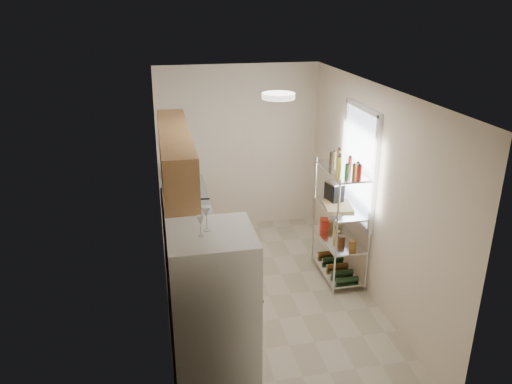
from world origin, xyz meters
TOP-DOWN VIEW (x-y plane):
  - room at (0.00, 0.00)m, footprint 2.52×4.42m
  - counter_run at (-0.92, 0.44)m, footprint 0.63×3.51m
  - upper_cabinets at (-1.05, 0.10)m, footprint 0.33×2.20m
  - range_hood at (-1.00, 0.90)m, footprint 0.50×0.60m
  - window at (1.23, 0.35)m, footprint 0.06×1.00m
  - bakers_rack at (1.00, 0.30)m, footprint 0.45×0.90m
  - ceiling_dome at (0.00, -0.30)m, footprint 0.34×0.34m
  - refrigerator at (-0.87, -1.59)m, footprint 0.71×0.71m
  - wine_glass_a at (-0.95, -1.63)m, footprint 0.06×0.06m
  - wine_glass_b at (-0.90, -1.54)m, footprint 0.07×0.07m
  - rice_cooker at (-0.96, 0.44)m, footprint 0.26×0.26m
  - frying_pan_large at (-0.97, 0.73)m, footprint 0.32×0.32m
  - frying_pan_small at (-0.88, 1.15)m, footprint 0.26×0.26m
  - cutting_board at (0.96, 0.30)m, footprint 0.40×0.48m
  - espresso_machine at (0.96, 0.48)m, footprint 0.21×0.27m
  - storage_bag at (0.90, 0.60)m, footprint 0.12×0.15m

SIDE VIEW (x-z plane):
  - counter_run at x=-0.92m, z-range 0.00..0.90m
  - storage_bag at x=0.90m, z-range 0.56..0.71m
  - refrigerator at x=-0.87m, z-range 0.00..1.73m
  - frying_pan_large at x=-0.97m, z-range 0.90..0.94m
  - frying_pan_small at x=-0.88m, z-range 0.90..0.95m
  - rice_cooker at x=-0.96m, z-range 0.90..1.11m
  - cutting_board at x=0.96m, z-range 1.01..1.04m
  - bakers_rack at x=1.00m, z-range 0.24..1.97m
  - espresso_machine at x=0.96m, z-range 1.01..1.29m
  - room at x=0.00m, z-range -0.01..2.61m
  - range_hood at x=-1.00m, z-range 1.33..1.45m
  - window at x=1.23m, z-range 0.82..2.28m
  - upper_cabinets at x=-1.05m, z-range 1.45..2.17m
  - wine_glass_a at x=-0.95m, z-range 1.73..1.90m
  - wine_glass_b at x=-0.90m, z-range 1.73..1.94m
  - ceiling_dome at x=0.00m, z-range 2.54..2.60m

